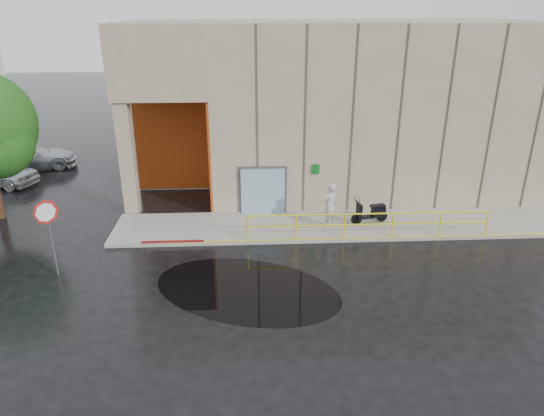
{
  "coord_description": "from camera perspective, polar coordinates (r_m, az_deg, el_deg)",
  "views": [
    {
      "loc": [
        -0.44,
        -13.92,
        8.51
      ],
      "look_at": [
        0.45,
        3.0,
        1.54
      ],
      "focal_mm": 32.0,
      "sensor_mm": 36.0,
      "label": 1
    }
  ],
  "objects": [
    {
      "name": "building",
      "position": [
        25.87,
        9.63,
        12.49
      ],
      "size": [
        20.0,
        10.17,
        8.0
      ],
      "color": "gray",
      "rests_on": "ground"
    },
    {
      "name": "sidewalk",
      "position": [
        20.74,
        9.62,
        -1.96
      ],
      "size": [
        20.0,
        3.0,
        0.15
      ],
      "primitive_type": "cube",
      "color": "gray",
      "rests_on": "ground"
    },
    {
      "name": "stop_sign",
      "position": [
        17.59,
        -24.86,
        -1.5
      ],
      "size": [
        0.66,
        0.58,
        2.79
      ],
      "rotation": [
        0.0,
        0.0,
        0.33
      ],
      "color": "#5C5C60",
      "rests_on": "ground"
    },
    {
      "name": "person",
      "position": [
        19.82,
        6.83,
        0.28
      ],
      "size": [
        0.83,
        0.77,
        1.91
      ],
      "primitive_type": "imported",
      "rotation": [
        0.0,
        0.0,
        3.74
      ],
      "color": "#B0AFB4",
      "rests_on": "sidewalk"
    },
    {
      "name": "scooter",
      "position": [
        20.6,
        11.53,
        0.13
      ],
      "size": [
        1.66,
        0.84,
        1.26
      ],
      "rotation": [
        0.0,
        0.0,
        0.21
      ],
      "color": "black",
      "rests_on": "sidewalk"
    },
    {
      "name": "car_c",
      "position": [
        30.85,
        -26.88,
        5.38
      ],
      "size": [
        5.59,
        3.71,
        1.5
      ],
      "primitive_type": "imported",
      "rotation": [
        0.0,
        0.0,
        1.91
      ],
      "color": "silver",
      "rests_on": "ground"
    },
    {
      "name": "red_curb",
      "position": [
        19.22,
        -11.59,
        -4.11
      ],
      "size": [
        2.4,
        0.18,
        0.18
      ],
      "primitive_type": "cube",
      "rotation": [
        0.0,
        0.0,
        0.0
      ],
      "color": "maroon",
      "rests_on": "ground"
    },
    {
      "name": "ground",
      "position": [
        16.32,
        -1.04,
        -9.06
      ],
      "size": [
        120.0,
        120.0,
        0.0
      ],
      "primitive_type": "plane",
      "color": "black",
      "rests_on": "ground"
    },
    {
      "name": "guardrail",
      "position": [
        19.36,
        11.29,
        -1.95
      ],
      "size": [
        9.56,
        0.06,
        1.03
      ],
      "color": "#FFE90D",
      "rests_on": "sidewalk"
    },
    {
      "name": "puddle",
      "position": [
        16.12,
        -3.0,
        -9.51
      ],
      "size": [
        7.3,
        6.01,
        0.01
      ],
      "primitive_type": "cube",
      "rotation": [
        0.0,
        0.0,
        -0.4
      ],
      "color": "black",
      "rests_on": "ground"
    }
  ]
}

